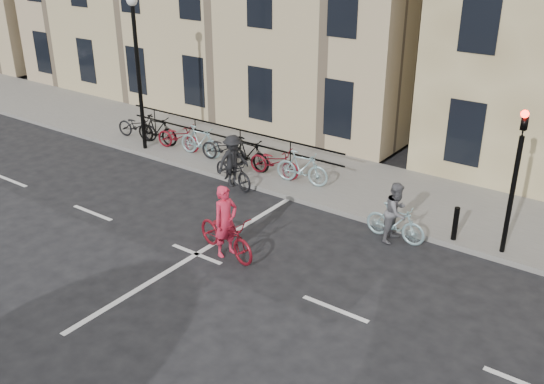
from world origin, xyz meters
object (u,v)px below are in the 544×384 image
Objects in this scene: cyclist_pink at (226,231)px; cyclist_grey at (396,217)px; lamp_post at (137,55)px; cyclist_dark at (233,166)px; traffic_light at (517,165)px.

cyclist_pink reaches higher than cyclist_grey.
cyclist_grey is at bearing -4.52° from lamp_post.
cyclist_grey is (10.16, -0.80, -2.84)m from lamp_post.
lamp_post is 8.60m from cyclist_pink.
cyclist_dark is at bearing 88.59° from cyclist_grey.
cyclist_dark is at bearing -176.92° from traffic_light.
traffic_light is 1.97× the size of cyclist_dark.
cyclist_pink is 1.29× the size of cyclist_grey.
cyclist_dark is (-8.19, -0.44, -1.80)m from traffic_light.
lamp_post is at bearing 100.58° from cyclist_dark.
cyclist_pink is at bearing 137.28° from cyclist_grey.
lamp_post is 5.35m from cyclist_dark.
cyclist_pink is (-5.61, -3.88, -1.82)m from traffic_light.
cyclist_pink is at bearing -29.04° from lamp_post.
traffic_light is 8.39m from cyclist_dark.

